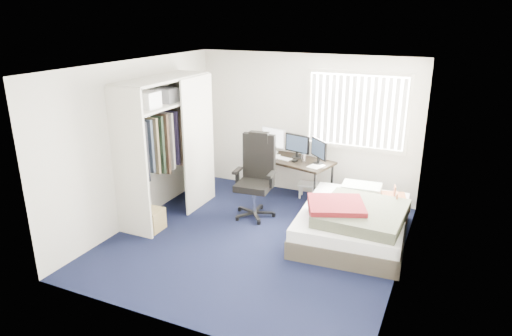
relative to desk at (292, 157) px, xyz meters
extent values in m
plane|color=black|center=(0.11, -1.75, -0.76)|extent=(4.20, 4.20, 0.00)
plane|color=silver|center=(0.11, 0.35, 0.49)|extent=(4.00, 0.00, 4.00)
plane|color=silver|center=(0.11, -3.85, 0.49)|extent=(4.00, 0.00, 4.00)
plane|color=silver|center=(-1.89, -1.75, 0.49)|extent=(0.00, 4.20, 4.20)
plane|color=silver|center=(2.11, -1.75, 0.49)|extent=(0.00, 4.20, 4.20)
plane|color=white|center=(0.11, -1.75, 1.74)|extent=(4.20, 4.20, 0.00)
cube|color=white|center=(1.01, 0.33, 0.84)|extent=(1.60, 0.02, 1.20)
cube|color=beige|center=(1.01, 0.30, 1.47)|extent=(1.72, 0.06, 0.06)
cube|color=beige|center=(1.01, 0.30, 0.21)|extent=(1.72, 0.06, 0.06)
cube|color=white|center=(1.01, 0.27, 0.84)|extent=(1.60, 0.04, 1.16)
cube|color=beige|center=(-1.59, -2.35, 0.34)|extent=(0.60, 0.04, 2.20)
cube|color=beige|center=(-1.59, -0.55, 0.34)|extent=(0.60, 0.04, 2.20)
cube|color=beige|center=(-1.59, -1.45, 1.44)|extent=(0.60, 1.80, 0.04)
cube|color=beige|center=(-1.59, -1.45, 1.06)|extent=(0.56, 1.74, 0.03)
cylinder|color=silver|center=(-1.59, -1.45, 0.94)|extent=(0.03, 1.72, 0.03)
cube|color=#26262B|center=(-1.59, -1.55, 0.49)|extent=(0.38, 1.10, 0.90)
cube|color=beige|center=(-1.27, -1.00, 0.34)|extent=(0.03, 0.90, 2.20)
cube|color=white|center=(-1.59, -1.90, 1.20)|extent=(0.38, 0.30, 0.24)
cube|color=gray|center=(-1.59, -1.40, 1.19)|extent=(0.34, 0.28, 0.22)
cube|color=black|center=(-0.01, -0.02, -0.05)|extent=(1.59, 1.03, 0.04)
cylinder|color=black|center=(-0.73, -0.13, -0.42)|extent=(0.04, 0.04, 0.69)
cylinder|color=black|center=(-0.59, 0.42, -0.42)|extent=(0.04, 0.04, 0.69)
cylinder|color=black|center=(0.58, -0.46, -0.42)|extent=(0.04, 0.04, 0.69)
cylinder|color=black|center=(0.71, 0.08, -0.42)|extent=(0.04, 0.04, 0.69)
cube|color=white|center=(-0.44, 0.21, 0.25)|extent=(0.49, 0.15, 0.36)
cube|color=white|center=(-0.44, 0.21, 0.25)|extent=(0.44, 0.12, 0.31)
cube|color=black|center=(0.07, 0.08, 0.23)|extent=(0.47, 0.15, 0.32)
cube|color=#1E2838|center=(0.07, 0.08, 0.23)|extent=(0.42, 0.11, 0.27)
cube|color=black|center=(0.50, -0.07, 0.23)|extent=(0.47, 0.15, 0.32)
cube|color=#1E2838|center=(0.50, -0.07, 0.23)|extent=(0.42, 0.11, 0.27)
cube|color=white|center=(-0.18, -0.08, -0.02)|extent=(0.42, 0.23, 0.02)
cube|color=black|center=(0.11, -0.15, -0.02)|extent=(0.08, 0.11, 0.02)
cylinder|color=silver|center=(0.26, -0.14, 0.05)|extent=(0.08, 0.08, 0.16)
cube|color=white|center=(-0.01, -0.02, -0.03)|extent=(0.36, 0.35, 0.00)
cube|color=black|center=(-0.26, -1.02, -0.69)|extent=(0.69, 0.69, 0.13)
cylinder|color=silver|center=(-0.26, -1.02, -0.47)|extent=(0.06, 0.06, 0.42)
cube|color=black|center=(-0.26, -1.02, -0.23)|extent=(0.57, 0.57, 0.11)
cube|color=black|center=(-0.28, -0.78, 0.19)|extent=(0.54, 0.15, 0.74)
cube|color=black|center=(-0.28, -0.78, 0.51)|extent=(0.33, 0.15, 0.17)
cube|color=black|center=(-0.54, -1.05, -0.01)|extent=(0.10, 0.30, 0.04)
cube|color=black|center=(0.03, -1.00, -0.01)|extent=(0.10, 0.30, 0.04)
cube|color=white|center=(0.28, 0.10, -0.51)|extent=(0.36, 0.30, 0.03)
cylinder|color=white|center=(0.17, -0.01, -0.64)|extent=(0.04, 0.04, 0.24)
cylinder|color=white|center=(0.15, 0.17, -0.64)|extent=(0.04, 0.04, 0.24)
cylinder|color=white|center=(0.41, 0.03, -0.64)|extent=(0.04, 0.04, 0.24)
cylinder|color=white|center=(0.38, 0.20, -0.64)|extent=(0.04, 0.04, 0.24)
cube|color=brown|center=(1.86, -0.58, -0.29)|extent=(0.51, 0.77, 0.04)
cube|color=brown|center=(1.80, -0.92, -0.53)|extent=(0.05, 0.05, 0.45)
cube|color=brown|center=(1.66, -0.31, -0.53)|extent=(0.05, 0.05, 0.45)
cube|color=brown|center=(2.07, -0.86, -0.53)|extent=(0.05, 0.05, 0.45)
cube|color=brown|center=(1.92, -0.25, -0.53)|extent=(0.05, 0.05, 0.45)
cube|color=brown|center=(1.90, -0.74, -0.18)|extent=(0.05, 0.14, 0.18)
cube|color=brown|center=(1.84, -0.48, -0.18)|extent=(0.05, 0.14, 0.18)
cube|color=#3E372D|center=(1.36, -1.07, -0.63)|extent=(1.62, 2.08, 0.26)
cube|color=white|center=(1.36, -1.07, -0.42)|extent=(1.57, 2.04, 0.18)
cube|color=#B5BDAE|center=(1.32, -0.36, -0.26)|extent=(0.62, 0.44, 0.14)
cube|color=#404433|center=(1.53, -1.31, -0.26)|extent=(1.16, 1.27, 0.18)
cube|color=#5B0F16|center=(1.19, -1.44, -0.18)|extent=(0.96, 0.93, 0.16)
cube|color=#A38A51|center=(-1.54, -2.11, -0.59)|extent=(0.44, 0.34, 0.33)
camera|label=1|loc=(2.58, -7.19, 2.39)|focal=32.00mm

